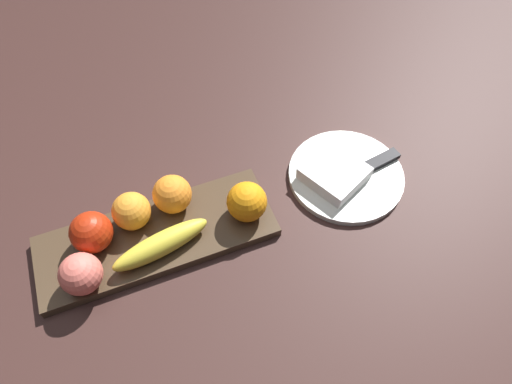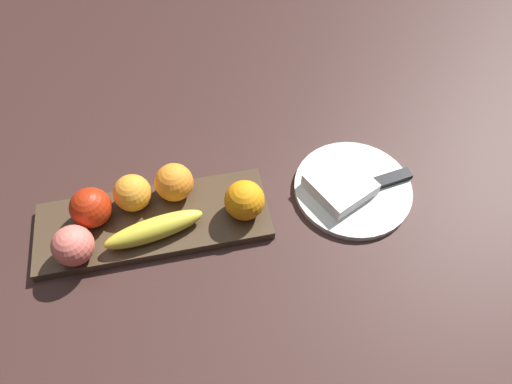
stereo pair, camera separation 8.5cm
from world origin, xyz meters
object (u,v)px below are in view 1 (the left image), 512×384
Objects in this scene: fruit_tray at (157,237)px; folded_napkin at (334,173)px; orange_near_banana at (131,211)px; banana at (161,244)px; dinner_plate at (346,175)px; apple at (91,232)px; peach at (81,274)px; orange_center at (172,194)px; orange_near_apple at (247,202)px; knife at (373,165)px.

folded_napkin is at bearing 180.00° from fruit_tray.
fruit_tray is 6.19× the size of orange_near_banana.
banana reaches higher than dinner_plate.
peach is at bearing 67.17° from apple.
orange_near_banana is 0.96× the size of orange_center.
fruit_tray is at bearing -159.34° from peach.
dinner_plate is (-0.42, 0.04, -0.05)m from orange_near_banana.
peach is at bearing -4.82° from banana.
orange_center is 0.67× the size of folded_napkin.
apple and orange_near_apple have the same top height.
knife is (-0.40, 0.05, -0.04)m from orange_center.
orange_near_banana is at bearing -54.60° from fruit_tray.
apple is at bearing -39.14° from banana.
folded_napkin is 0.60× the size of knife.
dinner_plate is 0.06m from knife.
orange_near_banana is (0.03, -0.08, 0.01)m from banana.
folded_napkin is at bearing -11.30° from knife.
apple is at bearing -8.31° from orange_near_apple.
peach is (0.03, 0.07, -0.00)m from apple.
dinner_plate is (-0.39, -0.04, -0.03)m from banana.
orange_near_apple is at bearing 151.14° from orange_center.
orange_near_apple reaches higher than banana.
orange_near_banana reaches higher than dinner_plate.
banana is at bearing -4.63° from knife.
peach reaches higher than dinner_plate.
fruit_tray is at bearing -95.75° from banana.
apple is 1.07× the size of orange_near_banana.
peach is 0.31× the size of dinner_plate.
fruit_tray is 0.18m from orange_near_apple.
banana is 0.45m from knife.
banana is at bearing 151.43° from apple.
fruit_tray is 3.97× the size of folded_napkin.
knife is (-0.55, 0.03, -0.04)m from apple.
orange_center is (-0.05, -0.08, 0.02)m from banana.
orange_near_apple is 0.41× the size of knife.
orange_near_apple is at bearing 5.55° from folded_napkin.
knife is (-0.06, 0.00, 0.01)m from dinner_plate.
orange_near_apple is at bearing -174.07° from peach.
orange_center is 0.35m from dinner_plate.
banana is 0.14m from peach.
folded_napkin is (-0.36, 0.00, 0.02)m from fruit_tray.
apple reaches higher than orange_near_banana.
orange_center is at bearing -135.66° from fruit_tray.
knife reaches higher than fruit_tray.
orange_near_apple is at bearing 4.82° from dinner_plate.
peach reaches higher than fruit_tray.
orange_center reaches higher than knife.
apple is 0.41× the size of knife.
knife is at bearing -176.98° from orange_near_apple.
folded_napkin is at bearing -174.45° from orange_near_apple.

